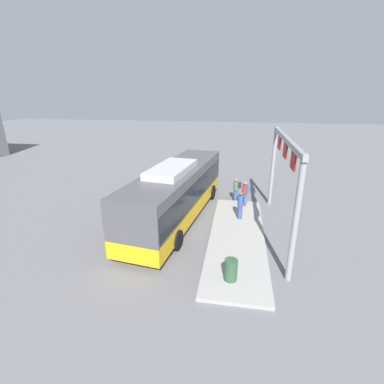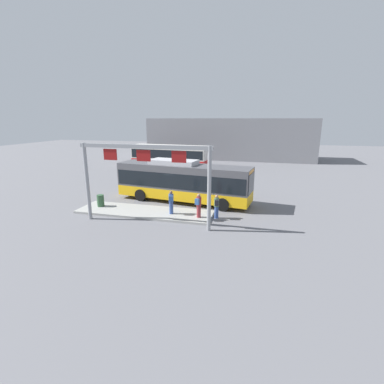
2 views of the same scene
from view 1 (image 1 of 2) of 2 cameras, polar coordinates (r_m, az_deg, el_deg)
name	(u,v)px [view 1 (image 1 of 2)]	position (r m, az deg, el deg)	size (l,w,h in m)	color
ground_plane	(178,218)	(16.93, -2.90, -5.34)	(120.00, 120.00, 0.00)	slate
platform_curb	(237,237)	(14.83, 9.25, -9.09)	(10.00, 2.80, 0.16)	#9E9E99
bus_main	(177,190)	(16.24, -3.02, 0.45)	(11.39, 4.01, 3.46)	#EAAD14
person_boarding	(236,189)	(19.38, 9.10, 0.58)	(0.40, 0.57, 1.67)	#334C8C
person_waiting_near	(245,193)	(18.27, 10.90, -0.20)	(0.41, 0.57, 1.67)	maroon
person_waiting_mid	(241,205)	(16.34, 10.04, -2.56)	(0.44, 0.59, 1.67)	#334C8C
platform_sign_gantry	(284,166)	(14.68, 18.36, 5.16)	(8.70, 0.24, 5.20)	gray
trash_bin	(231,270)	(11.40, 8.00, -15.61)	(0.52, 0.52, 0.90)	#2D5133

